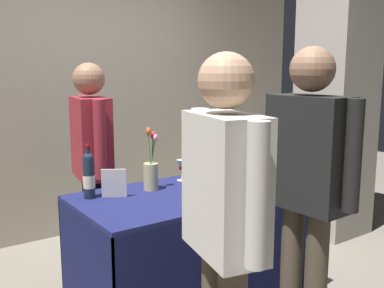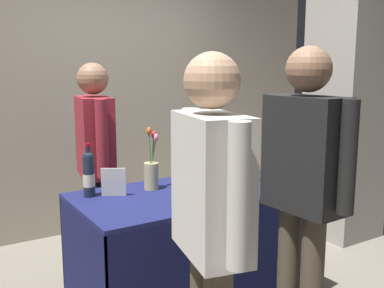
# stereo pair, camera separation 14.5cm
# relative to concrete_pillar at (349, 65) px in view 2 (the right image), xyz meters

# --- Properties ---
(back_partition) EXTENTS (5.18, 0.12, 3.12)m
(back_partition) POSITION_rel_concrete_pillar_xyz_m (-1.89, 1.41, -0.01)
(back_partition) COLOR #B2A893
(back_partition) RESTS_ON ground_plane
(concrete_pillar) EXTENTS (0.56, 0.56, 3.15)m
(concrete_pillar) POSITION_rel_concrete_pillar_xyz_m (0.00, 0.00, 0.00)
(concrete_pillar) COLOR gray
(concrete_pillar) RESTS_ON ground_plane
(tasting_table) EXTENTS (1.47, 0.76, 0.78)m
(tasting_table) POSITION_rel_concrete_pillar_xyz_m (-1.89, -0.36, -1.03)
(tasting_table) COLOR #191E51
(tasting_table) RESTS_ON ground_plane
(featured_wine_bottle) EXTENTS (0.08, 0.08, 0.32)m
(featured_wine_bottle) POSITION_rel_concrete_pillar_xyz_m (-1.28, -0.49, -0.65)
(featured_wine_bottle) COLOR #192333
(featured_wine_bottle) RESTS_ON tasting_table
(display_bottle_0) EXTENTS (0.07, 0.07, 0.33)m
(display_bottle_0) POSITION_rel_concrete_pillar_xyz_m (-2.48, -0.14, -0.65)
(display_bottle_0) COLOR #192333
(display_bottle_0) RESTS_ON tasting_table
(display_bottle_1) EXTENTS (0.08, 0.08, 0.34)m
(display_bottle_1) POSITION_rel_concrete_pillar_xyz_m (-1.62, -0.35, -0.65)
(display_bottle_1) COLOR black
(display_bottle_1) RESTS_ON tasting_table
(display_bottle_2) EXTENTS (0.07, 0.07, 0.36)m
(display_bottle_2) POSITION_rel_concrete_pillar_xyz_m (-1.45, -0.37, -0.64)
(display_bottle_2) COLOR #192333
(display_bottle_2) RESTS_ON tasting_table
(display_bottle_3) EXTENTS (0.07, 0.07, 0.31)m
(display_bottle_3) POSITION_rel_concrete_pillar_xyz_m (-1.45, -0.58, -0.67)
(display_bottle_3) COLOR black
(display_bottle_3) RESTS_ON tasting_table
(wine_glass_near_vendor) EXTENTS (0.08, 0.08, 0.12)m
(wine_glass_near_vendor) POSITION_rel_concrete_pillar_xyz_m (-1.73, -0.44, -0.70)
(wine_glass_near_vendor) COLOR silver
(wine_glass_near_vendor) RESTS_ON tasting_table
(wine_glass_mid) EXTENTS (0.07, 0.07, 0.15)m
(wine_glass_mid) POSITION_rel_concrete_pillar_xyz_m (-1.80, -0.11, -0.69)
(wine_glass_mid) COLOR silver
(wine_glass_mid) RESTS_ON tasting_table
(flower_vase) EXTENTS (0.10, 0.09, 0.40)m
(flower_vase) POSITION_rel_concrete_pillar_xyz_m (-2.09, -0.19, -0.68)
(flower_vase) COLOR tan
(flower_vase) RESTS_ON tasting_table
(brochure_stand) EXTENTS (0.14, 0.09, 0.17)m
(brochure_stand) POSITION_rel_concrete_pillar_xyz_m (-2.35, -0.21, -0.70)
(brochure_stand) COLOR silver
(brochure_stand) RESTS_ON tasting_table
(vendor_presenter) EXTENTS (0.27, 0.56, 1.59)m
(vendor_presenter) POSITION_rel_concrete_pillar_xyz_m (-2.28, 0.31, -0.63)
(vendor_presenter) COLOR black
(vendor_presenter) RESTS_ON ground_plane
(taster_foreground_right) EXTENTS (0.30, 0.57, 1.62)m
(taster_foreground_right) POSITION_rel_concrete_pillar_xyz_m (-2.36, -1.26, -0.61)
(taster_foreground_right) COLOR #4C4233
(taster_foreground_right) RESTS_ON ground_plane
(taster_foreground_left) EXTENTS (0.23, 0.59, 1.66)m
(taster_foreground_left) POSITION_rel_concrete_pillar_xyz_m (-1.68, -1.10, -0.58)
(taster_foreground_left) COLOR #4C4233
(taster_foreground_left) RESTS_ON ground_plane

